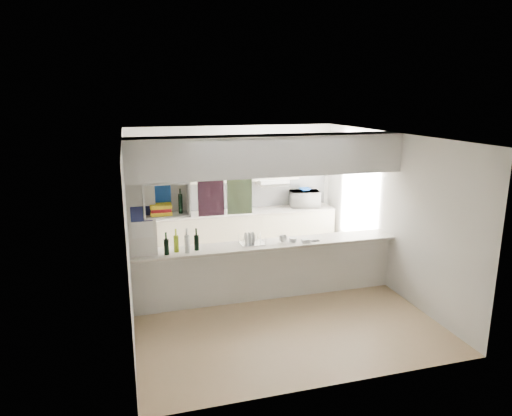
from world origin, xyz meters
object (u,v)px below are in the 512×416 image
object	(u,v)px
bowl	(305,190)
wine_bottles	(182,244)
microwave	(305,199)
dish_rack	(252,239)

from	to	relation	value
bowl	wine_bottles	size ratio (longest dim) A/B	0.48
microwave	wine_bottles	distance (m)	3.57
dish_rack	wine_bottles	size ratio (longest dim) A/B	0.73
wine_bottles	dish_rack	bearing A→B (deg)	5.30
bowl	wine_bottles	world-z (taller)	bowl
bowl	wine_bottles	distance (m)	3.56
microwave	wine_bottles	size ratio (longest dim) A/B	1.15
dish_rack	wine_bottles	distance (m)	1.10
bowl	microwave	bearing A→B (deg)	79.95
microwave	wine_bottles	world-z (taller)	wine_bottles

